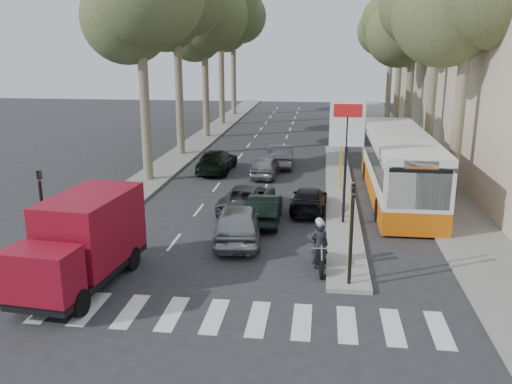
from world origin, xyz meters
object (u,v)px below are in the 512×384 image
Objects in this scene: silver_hatchback at (238,223)px; red_truck at (84,240)px; motorcycle at (319,245)px; city_bus at (398,164)px; dark_hatchback at (265,209)px.

red_truck reaches higher than silver_hatchback.
motorcycle reaches higher than silver_hatchback.
silver_hatchback is at bearing -133.93° from city_bus.
dark_hatchback is at bearing -114.01° from silver_hatchback.
red_truck is at bearing -168.63° from motorcycle.
motorcycle is at bearing 139.03° from silver_hatchback.
city_bus reaches higher than motorcycle.
city_bus is (6.48, 5.05, 1.15)m from dark_hatchback.
motorcycle is (2.50, -4.85, 0.19)m from dark_hatchback.
motorcycle is at bearing 23.14° from red_truck.
dark_hatchback is 1.82× the size of motorcycle.
dark_hatchback is at bearing 59.87° from red_truck.
silver_hatchback is 0.36× the size of city_bus.
red_truck is 8.16m from motorcycle.
motorcycle reaches higher than dark_hatchback.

